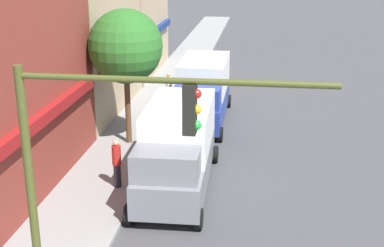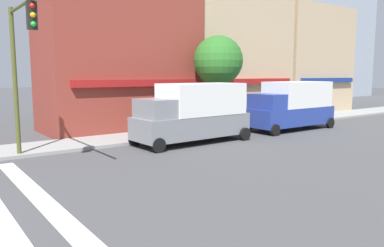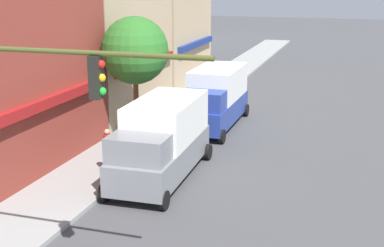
% 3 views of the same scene
% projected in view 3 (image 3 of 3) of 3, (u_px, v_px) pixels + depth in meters
% --- Properties ---
extents(storefront_row, '(27.70, 5.30, 11.20)m').
position_uv_depth(storefront_row, '(99.00, 25.00, 29.17)').
color(storefront_row, maroon).
rests_on(storefront_row, ground_plane).
extents(traffic_signal, '(0.32, 6.01, 6.20)m').
position_uv_depth(traffic_signal, '(29.00, 121.00, 12.48)').
color(traffic_signal, '#474C1E').
rests_on(traffic_signal, ground_plane).
extents(box_truck_grey, '(6.25, 2.42, 3.04)m').
position_uv_depth(box_truck_grey, '(162.00, 139.00, 20.49)').
color(box_truck_grey, slate).
rests_on(box_truck_grey, ground_plane).
extents(box_truck_blue, '(6.21, 2.42, 3.04)m').
position_uv_depth(box_truck_blue, '(215.00, 97.00, 27.63)').
color(box_truck_blue, navy).
rests_on(box_truck_blue, ground_plane).
extents(pedestrian_white_shirt, '(0.32, 0.32, 1.77)m').
position_uv_depth(pedestrian_white_shirt, '(190.00, 96.00, 30.27)').
color(pedestrian_white_shirt, '#23232D').
rests_on(pedestrian_white_shirt, sidewalk_left).
extents(pedestrian_red_jacket, '(0.32, 0.32, 1.77)m').
position_uv_depth(pedestrian_red_jacket, '(108.00, 150.00, 20.82)').
color(pedestrian_red_jacket, '#23232D').
rests_on(pedestrian_red_jacket, sidewalk_left).
extents(street_tree, '(3.09, 3.09, 5.76)m').
position_uv_depth(street_tree, '(135.00, 51.00, 24.27)').
color(street_tree, brown).
rests_on(street_tree, sidewalk_left).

